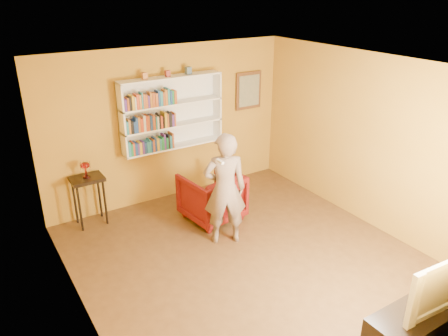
{
  "coord_description": "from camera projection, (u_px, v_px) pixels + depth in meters",
  "views": [
    {
      "loc": [
        -3.06,
        -4.15,
        3.65
      ],
      "look_at": [
        0.03,
        0.75,
        1.16
      ],
      "focal_mm": 35.0,
      "sensor_mm": 36.0,
      "label": 1
    }
  ],
  "objects": [
    {
      "name": "ornament_centre",
      "position": [
        167.0,
        73.0,
        7.07
      ],
      "size": [
        0.07,
        0.07,
        0.1
      ],
      "primitive_type": "cube",
      "color": "maroon",
      "rests_on": "bookshelf"
    },
    {
      "name": "game_remote",
      "position": [
        220.0,
        161.0,
        5.83
      ],
      "size": [
        0.04,
        0.15,
        0.04
      ],
      "primitive_type": "cube",
      "color": "white",
      "rests_on": "person"
    },
    {
      "name": "books_row_middle",
      "position": [
        150.0,
        123.0,
        7.14
      ],
      "size": [
        0.87,
        0.19,
        0.26
      ],
      "color": "teal",
      "rests_on": "bookshelf"
    },
    {
      "name": "ornament_right",
      "position": [
        188.0,
        70.0,
        7.25
      ],
      "size": [
        0.09,
        0.09,
        0.12
      ],
      "primitive_type": "cube",
      "color": "#445B72",
      "rests_on": "bookshelf"
    },
    {
      "name": "console_table",
      "position": [
        88.0,
        186.0,
        6.87
      ],
      "size": [
        0.5,
        0.38,
        0.82
      ],
      "color": "black",
      "rests_on": "ground"
    },
    {
      "name": "ruby_lustre",
      "position": [
        85.0,
        167.0,
        6.75
      ],
      "size": [
        0.16,
        0.16,
        0.25
      ],
      "color": "maroon",
      "rests_on": "console_table"
    },
    {
      "name": "room_shell",
      "position": [
        253.0,
        197.0,
        5.76
      ],
      "size": [
        5.3,
        5.8,
        2.88
      ],
      "color": "#4B3218",
      "rests_on": "ground"
    },
    {
      "name": "tv_cabinet",
      "position": [
        427.0,
        325.0,
        4.65
      ],
      "size": [
        1.56,
        0.47,
        0.56
      ],
      "primitive_type": "cube",
      "color": "black",
      "rests_on": "ground"
    },
    {
      "name": "person",
      "position": [
        225.0,
        189.0,
        6.33
      ],
      "size": [
        0.74,
        0.63,
        1.72
      ],
      "primitive_type": "imported",
      "rotation": [
        0.0,
        0.0,
        2.74
      ],
      "color": "#756155",
      "rests_on": "ground"
    },
    {
      "name": "television",
      "position": [
        438.0,
        279.0,
        4.41
      ],
      "size": [
        1.09,
        0.21,
        0.62
      ],
      "primitive_type": "imported",
      "rotation": [
        0.0,
        0.0,
        -0.07
      ],
      "color": "black",
      "rests_on": "tv_cabinet"
    },
    {
      "name": "ornament_left",
      "position": [
        144.0,
        76.0,
        6.87
      ],
      "size": [
        0.08,
        0.08,
        0.11
      ],
      "primitive_type": "cube",
      "color": "#BC7135",
      "rests_on": "bookshelf"
    },
    {
      "name": "bookshelf",
      "position": [
        171.0,
        112.0,
        7.4
      ],
      "size": [
        1.8,
        0.29,
        1.23
      ],
      "color": "white",
      "rests_on": "room_shell"
    },
    {
      "name": "books_row_upper",
      "position": [
        150.0,
        100.0,
        7.01
      ],
      "size": [
        0.9,
        0.18,
        0.27
      ],
      "color": "#502B82",
      "rests_on": "bookshelf"
    },
    {
      "name": "framed_painting",
      "position": [
        249.0,
        91.0,
        8.19
      ],
      "size": [
        0.55,
        0.05,
        0.7
      ],
      "color": "#523017",
      "rests_on": "room_shell"
    },
    {
      "name": "books_row_lower",
      "position": [
        151.0,
        145.0,
        7.29
      ],
      "size": [
        0.81,
        0.19,
        0.26
      ],
      "color": "teal",
      "rests_on": "bookshelf"
    },
    {
      "name": "armchair",
      "position": [
        212.0,
        196.0,
        7.14
      ],
      "size": [
        0.95,
        0.97,
        0.8
      ],
      "primitive_type": "imported",
      "rotation": [
        0.0,
        0.0,
        3.26
      ],
      "color": "#4F0507",
      "rests_on": "ground"
    }
  ]
}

